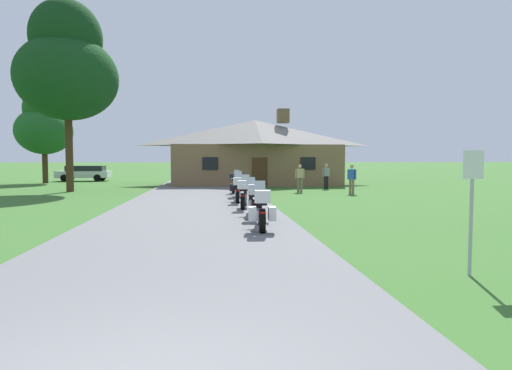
{
  "coord_description": "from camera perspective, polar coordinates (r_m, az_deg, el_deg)",
  "views": [
    {
      "loc": [
        0.69,
        -3.1,
        1.99
      ],
      "look_at": [
        2.51,
        14.79,
        0.9
      ],
      "focal_mm": 30.0,
      "sensor_mm": 36.0,
      "label": 1
    }
  ],
  "objects": [
    {
      "name": "stone_lodge",
      "position": [
        33.94,
        -0.15,
        4.5
      ],
      "size": [
        13.25,
        7.41,
        5.96
      ],
      "color": "brown",
      "rests_on": "ground"
    },
    {
      "name": "tree_left_near",
      "position": [
        28.98,
        -23.89,
        14.3
      ],
      "size": [
        5.97,
        5.97,
        11.51
      ],
      "color": "#422D19",
      "rests_on": "ground"
    },
    {
      "name": "bystander_tan_shirt_by_tree",
      "position": [
        25.87,
        5.86,
        1.09
      ],
      "size": [
        0.55,
        0.27,
        1.67
      ],
      "rotation": [
        0.0,
        0.0,
        6.14
      ],
      "color": "#75664C",
      "rests_on": "ground"
    },
    {
      "name": "ground_plane",
      "position": [
        23.2,
        -7.48,
        -1.5
      ],
      "size": [
        500.0,
        500.0,
        0.0
      ],
      "primitive_type": "plane",
      "color": "#386628"
    },
    {
      "name": "motorcycle_green_farthest_in_row",
      "position": [
        24.72,
        -2.83,
        0.27
      ],
      "size": [
        0.79,
        2.07,
        1.3
      ],
      "rotation": [
        0.0,
        0.0,
        -0.16
      ],
      "color": "black",
      "rests_on": "asphalt_driveway"
    },
    {
      "name": "motorcycle_orange_fourth_in_row",
      "position": [
        19.4,
        -2.45,
        -0.6
      ],
      "size": [
        0.66,
        2.08,
        1.3
      ],
      "rotation": [
        0.0,
        0.0,
        -0.06
      ],
      "color": "black",
      "rests_on": "asphalt_driveway"
    },
    {
      "name": "metal_signpost_roadside",
      "position": [
        8.11,
        26.84,
        -1.45
      ],
      "size": [
        0.36,
        0.06,
        2.14
      ],
      "color": "#9EA0A5",
      "rests_on": "ground"
    },
    {
      "name": "asphalt_driveway",
      "position": [
        21.2,
        -7.64,
        -1.88
      ],
      "size": [
        6.4,
        80.0,
        0.06
      ],
      "primitive_type": "cube",
      "color": "slate",
      "rests_on": "ground"
    },
    {
      "name": "motorcycle_green_fifth_in_row",
      "position": [
        22.08,
        -2.45,
        -0.14
      ],
      "size": [
        0.87,
        2.08,
        1.3
      ],
      "rotation": [
        0.0,
        0.0,
        -0.12
      ],
      "color": "black",
      "rests_on": "asphalt_driveway"
    },
    {
      "name": "motorcycle_yellow_third_in_row",
      "position": [
        16.93,
        -1.6,
        -1.2
      ],
      "size": [
        0.76,
        2.08,
        1.3
      ],
      "rotation": [
        0.0,
        0.0,
        -0.14
      ],
      "color": "black",
      "rests_on": "asphalt_driveway"
    },
    {
      "name": "bystander_gray_shirt_near_lodge",
      "position": [
        28.95,
        9.34,
        1.35
      ],
      "size": [
        0.54,
        0.3,
        1.69
      ],
      "rotation": [
        0.0,
        0.0,
        0.24
      ],
      "color": "black",
      "rests_on": "ground"
    },
    {
      "name": "parked_white_suv_far_left",
      "position": [
        41.89,
        -21.91,
        1.55
      ],
      "size": [
        4.61,
        1.93,
        1.4
      ],
      "rotation": [
        0.0,
        0.0,
        1.57
      ],
      "color": "silver",
      "rests_on": "ground"
    },
    {
      "name": "motorcycle_black_nearest_to_camera",
      "position": [
        11.71,
        0.73,
        -3.33
      ],
      "size": [
        0.79,
        2.08,
        1.3
      ],
      "rotation": [
        0.0,
        0.0,
        -0.07
      ],
      "color": "black",
      "rests_on": "asphalt_driveway"
    },
    {
      "name": "bystander_blue_shirt_beside_signpost",
      "position": [
        24.99,
        12.65,
        0.98
      ],
      "size": [
        0.41,
        0.42,
        1.69
      ],
      "rotation": [
        0.0,
        0.0,
        2.35
      ],
      "color": "#75664C",
      "rests_on": "ground"
    },
    {
      "name": "tree_left_far",
      "position": [
        39.57,
        -26.44,
        7.23
      ],
      "size": [
        4.51,
        4.51,
        7.81
      ],
      "color": "#422D19",
      "rests_on": "ground"
    },
    {
      "name": "motorcycle_white_second_in_row",
      "position": [
        14.35,
        -0.4,
        -2.03
      ],
      "size": [
        0.66,
        2.08,
        1.3
      ],
      "rotation": [
        0.0,
        0.0,
        -0.0
      ],
      "color": "black",
      "rests_on": "asphalt_driveway"
    }
  ]
}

